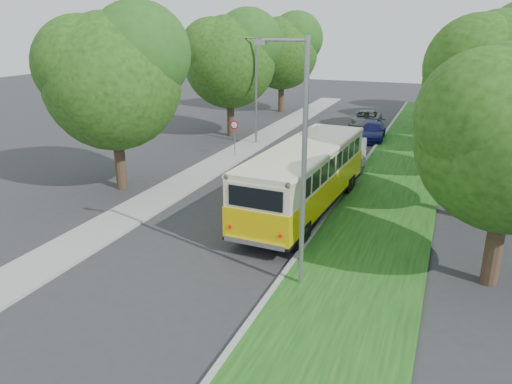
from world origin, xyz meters
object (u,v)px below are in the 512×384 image
at_px(lamppost_near, 301,159).
at_px(car_grey, 366,119).
at_px(vintage_bus, 304,180).
at_px(car_blue, 372,131).
at_px(car_white, 355,150).
at_px(lamppost_far, 255,86).
at_px(car_silver, 340,168).

height_order(lamppost_near, car_grey, lamppost_near).
height_order(vintage_bus, car_blue, vintage_bus).
distance_m(lamppost_near, car_white, 17.40).
bearing_deg(car_blue, lamppost_near, -90.50).
distance_m(vintage_bus, car_grey, 21.15).
bearing_deg(lamppost_far, car_blue, 30.48).
xyz_separation_m(lamppost_near, lamppost_far, (-8.91, 18.50, -0.25)).
xyz_separation_m(lamppost_near, car_grey, (-2.57, 27.68, -3.70)).
bearing_deg(car_silver, car_grey, 103.85).
xyz_separation_m(vintage_bus, car_grey, (-0.83, 21.11, -0.93)).
bearing_deg(vintage_bus, lamppost_far, 124.28).
relative_size(lamppost_far, car_silver, 1.73).
distance_m(vintage_bus, car_blue, 16.47).
relative_size(lamppost_far, vintage_bus, 0.70).
height_order(car_white, car_grey, car_grey).
xyz_separation_m(lamppost_far, car_grey, (6.34, 9.18, -3.44)).
xyz_separation_m(lamppost_near, car_white, (-1.35, 16.94, -3.73)).
relative_size(lamppost_near, car_blue, 1.82).
xyz_separation_m(car_white, car_blue, (0.10, 6.06, 0.00)).
relative_size(car_silver, car_white, 1.12).
xyz_separation_m(lamppost_far, vintage_bus, (7.17, -11.93, -2.52)).
height_order(lamppost_near, car_white, lamppost_near).
distance_m(car_silver, car_white, 4.84).
distance_m(lamppost_far, car_blue, 9.53).
xyz_separation_m(car_silver, car_blue, (0.00, 10.90, -0.10)).
relative_size(lamppost_far, car_blue, 1.70).
bearing_deg(vintage_bus, car_white, 91.17).
relative_size(car_silver, car_grey, 0.90).
bearing_deg(car_grey, lamppost_near, -86.02).
height_order(lamppost_near, car_blue, lamppost_near).
distance_m(car_silver, car_grey, 15.63).
relative_size(lamppost_near, lamppost_far, 1.07).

